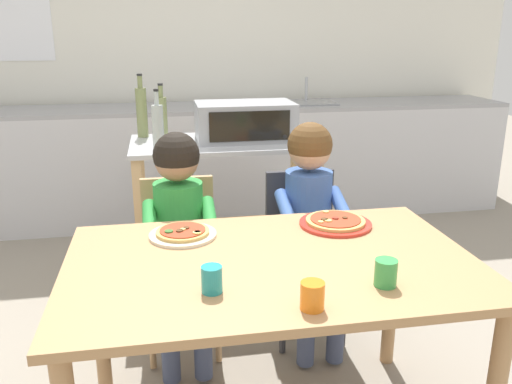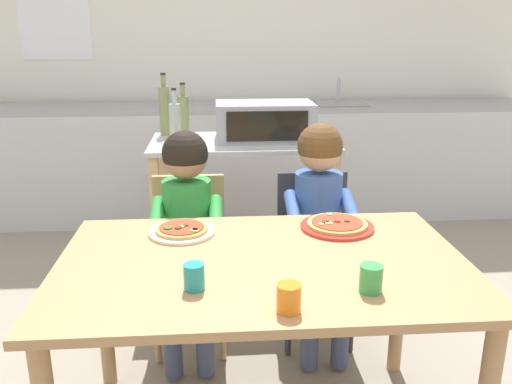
{
  "view_description": "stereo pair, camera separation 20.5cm",
  "coord_description": "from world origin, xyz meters",
  "px_view_note": "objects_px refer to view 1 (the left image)",
  "views": [
    {
      "loc": [
        -0.35,
        -1.63,
        1.49
      ],
      "look_at": [
        0.0,
        0.3,
        0.89
      ],
      "focal_mm": 37.33,
      "sensor_mm": 36.0,
      "label": 1
    },
    {
      "loc": [
        -0.15,
        -1.66,
        1.49
      ],
      "look_at": [
        0.0,
        0.3,
        0.89
      ],
      "focal_mm": 37.33,
      "sensor_mm": 36.0,
      "label": 2
    }
  ],
  "objects_px": {
    "dining_chair_right": "(303,242)",
    "toaster_oven": "(245,121)",
    "bottle_dark_olive_oil": "(158,127)",
    "child_in_blue_striped_shirt": "(311,207)",
    "dining_chair_left": "(180,252)",
    "child_in_green_shirt": "(180,219)",
    "bottle_squat_spirits": "(162,116)",
    "drinking_cup_teal": "(212,279)",
    "bottle_brown_beer": "(142,111)",
    "dining_table": "(272,285)",
    "drinking_cup_orange": "(312,296)",
    "pizza_plate_red_rimmed": "(335,222)",
    "drinking_cup_green": "(386,273)",
    "kitchen_island_cart": "(225,189)",
    "pizza_plate_cream": "(183,233)"
  },
  "relations": [
    {
      "from": "child_in_green_shirt",
      "to": "pizza_plate_red_rimmed",
      "type": "xyz_separation_m",
      "value": [
        0.61,
        -0.33,
        0.06
      ]
    },
    {
      "from": "dining_table",
      "to": "pizza_plate_cream",
      "type": "height_order",
      "value": "pizza_plate_cream"
    },
    {
      "from": "kitchen_island_cart",
      "to": "drinking_cup_orange",
      "type": "relative_size",
      "value": 13.05
    },
    {
      "from": "bottle_squat_spirits",
      "to": "bottle_dark_olive_oil",
      "type": "bearing_deg",
      "value": -93.88
    },
    {
      "from": "dining_chair_right",
      "to": "child_in_green_shirt",
      "type": "bearing_deg",
      "value": -167.97
    },
    {
      "from": "bottle_brown_beer",
      "to": "dining_chair_right",
      "type": "xyz_separation_m",
      "value": [
        0.77,
        -0.82,
        -0.55
      ]
    },
    {
      "from": "dining_chair_left",
      "to": "pizza_plate_red_rimmed",
      "type": "xyz_separation_m",
      "value": [
        0.61,
        -0.44,
        0.27
      ]
    },
    {
      "from": "drinking_cup_teal",
      "to": "drinking_cup_orange",
      "type": "relative_size",
      "value": 1.02
    },
    {
      "from": "pizza_plate_red_rimmed",
      "to": "drinking_cup_green",
      "type": "xyz_separation_m",
      "value": [
        -0.02,
        -0.53,
        0.03
      ]
    },
    {
      "from": "bottle_squat_spirits",
      "to": "child_in_blue_striped_shirt",
      "type": "height_order",
      "value": "bottle_squat_spirits"
    },
    {
      "from": "bottle_squat_spirits",
      "to": "dining_chair_left",
      "type": "relative_size",
      "value": 0.39
    },
    {
      "from": "drinking_cup_teal",
      "to": "drinking_cup_green",
      "type": "height_order",
      "value": "drinking_cup_green"
    },
    {
      "from": "drinking_cup_teal",
      "to": "bottle_brown_beer",
      "type": "bearing_deg",
      "value": 97.4
    },
    {
      "from": "kitchen_island_cart",
      "to": "drinking_cup_teal",
      "type": "xyz_separation_m",
      "value": [
        -0.23,
        -1.55,
        0.19
      ]
    },
    {
      "from": "toaster_oven",
      "to": "dining_chair_right",
      "type": "height_order",
      "value": "toaster_oven"
    },
    {
      "from": "bottle_brown_beer",
      "to": "drinking_cup_teal",
      "type": "relative_size",
      "value": 4.46
    },
    {
      "from": "dining_chair_left",
      "to": "child_in_green_shirt",
      "type": "distance_m",
      "value": 0.24
    },
    {
      "from": "child_in_green_shirt",
      "to": "drinking_cup_orange",
      "type": "distance_m",
      "value": 1.01
    },
    {
      "from": "dining_chair_left",
      "to": "dining_table",
      "type": "bearing_deg",
      "value": -68.26
    },
    {
      "from": "dining_chair_left",
      "to": "drinking_cup_green",
      "type": "bearing_deg",
      "value": -58.76
    },
    {
      "from": "bottle_brown_beer",
      "to": "drinking_cup_teal",
      "type": "xyz_separation_m",
      "value": [
        0.23,
        -1.75,
        -0.25
      ]
    },
    {
      "from": "kitchen_island_cart",
      "to": "child_in_green_shirt",
      "type": "bearing_deg",
      "value": -111.56
    },
    {
      "from": "child_in_green_shirt",
      "to": "drinking_cup_orange",
      "type": "relative_size",
      "value": 12.92
    },
    {
      "from": "drinking_cup_orange",
      "to": "dining_chair_left",
      "type": "bearing_deg",
      "value": 107.16
    },
    {
      "from": "dining_chair_left",
      "to": "bottle_brown_beer",
      "type": "bearing_deg",
      "value": 101.1
    },
    {
      "from": "kitchen_island_cart",
      "to": "bottle_squat_spirits",
      "type": "relative_size",
      "value": 3.34
    },
    {
      "from": "child_in_blue_striped_shirt",
      "to": "toaster_oven",
      "type": "bearing_deg",
      "value": 104.19
    },
    {
      "from": "bottle_brown_beer",
      "to": "bottle_dark_olive_oil",
      "type": "relative_size",
      "value": 1.14
    },
    {
      "from": "dining_chair_right",
      "to": "drinking_cup_orange",
      "type": "xyz_separation_m",
      "value": [
        -0.28,
        -1.08,
        0.3
      ]
    },
    {
      "from": "pizza_plate_red_rimmed",
      "to": "drinking_cup_green",
      "type": "relative_size",
      "value": 3.41
    },
    {
      "from": "kitchen_island_cart",
      "to": "child_in_blue_striped_shirt",
      "type": "distance_m",
      "value": 0.8
    },
    {
      "from": "child_in_green_shirt",
      "to": "drinking_cup_teal",
      "type": "height_order",
      "value": "child_in_green_shirt"
    },
    {
      "from": "bottle_squat_spirits",
      "to": "kitchen_island_cart",
      "type": "bearing_deg",
      "value": -24.24
    },
    {
      "from": "toaster_oven",
      "to": "bottle_dark_olive_oil",
      "type": "distance_m",
      "value": 0.54
    },
    {
      "from": "bottle_squat_spirits",
      "to": "child_in_blue_striped_shirt",
      "type": "distance_m",
      "value": 1.14
    },
    {
      "from": "dining_table",
      "to": "child_in_blue_striped_shirt",
      "type": "bearing_deg",
      "value": 62.81
    },
    {
      "from": "bottle_squat_spirits",
      "to": "drinking_cup_teal",
      "type": "distance_m",
      "value": 1.72
    },
    {
      "from": "child_in_blue_striped_shirt",
      "to": "pizza_plate_red_rimmed",
      "type": "bearing_deg",
      "value": -90.05
    },
    {
      "from": "pizza_plate_red_rimmed",
      "to": "drinking_cup_green",
      "type": "distance_m",
      "value": 0.53
    },
    {
      "from": "drinking_cup_orange",
      "to": "pizza_plate_cream",
      "type": "bearing_deg",
      "value": 118.29
    },
    {
      "from": "bottle_squat_spirits",
      "to": "drinking_cup_orange",
      "type": "height_order",
      "value": "bottle_squat_spirits"
    },
    {
      "from": "dining_chair_right",
      "to": "toaster_oven",
      "type": "bearing_deg",
      "value": 106.63
    },
    {
      "from": "kitchen_island_cart",
      "to": "dining_chair_left",
      "type": "height_order",
      "value": "kitchen_island_cart"
    },
    {
      "from": "drinking_cup_teal",
      "to": "pizza_plate_red_rimmed",
      "type": "bearing_deg",
      "value": 41.12
    },
    {
      "from": "drinking_cup_teal",
      "to": "drinking_cup_green",
      "type": "xyz_separation_m",
      "value": [
        0.53,
        -0.05,
        0.0
      ]
    },
    {
      "from": "child_in_blue_striped_shirt",
      "to": "pizza_plate_cream",
      "type": "bearing_deg",
      "value": -149.71
    },
    {
      "from": "drinking_cup_teal",
      "to": "dining_chair_right",
      "type": "bearing_deg",
      "value": 59.76
    },
    {
      "from": "toaster_oven",
      "to": "drinking_cup_teal",
      "type": "xyz_separation_m",
      "value": [
        -0.35,
        -1.56,
        -0.2
      ]
    },
    {
      "from": "child_in_green_shirt",
      "to": "dining_table",
      "type": "bearing_deg",
      "value": -64.58
    },
    {
      "from": "dining_table",
      "to": "child_in_green_shirt",
      "type": "relative_size",
      "value": 1.33
    }
  ]
}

